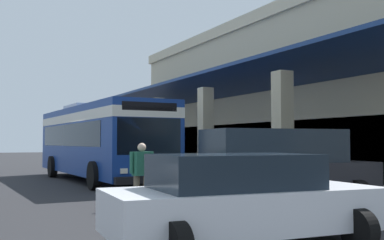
{
  "coord_description": "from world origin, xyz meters",
  "views": [
    {
      "loc": [
        18.56,
        -5.5,
        1.66
      ],
      "look_at": [
        2.74,
        2.53,
        2.49
      ],
      "focal_mm": 43.95,
      "sensor_mm": 36.0,
      "label": 1
    }
  ],
  "objects_px": {
    "transit_bus": "(98,138)",
    "pedestrian": "(142,171)",
    "parked_sedan_white": "(242,199)",
    "potted_palm": "(168,159)",
    "parked_suv_charcoal": "(275,168)"
  },
  "relations": [
    {
      "from": "parked_sedan_white",
      "to": "potted_palm",
      "type": "height_order",
      "value": "potted_palm"
    },
    {
      "from": "transit_bus",
      "to": "pedestrian",
      "type": "relative_size",
      "value": 6.89
    },
    {
      "from": "parked_sedan_white",
      "to": "parked_suv_charcoal",
      "type": "height_order",
      "value": "parked_suv_charcoal"
    },
    {
      "from": "transit_bus",
      "to": "parked_sedan_white",
      "type": "bearing_deg",
      "value": -6.07
    },
    {
      "from": "potted_palm",
      "to": "parked_suv_charcoal",
      "type": "bearing_deg",
      "value": -12.76
    },
    {
      "from": "pedestrian",
      "to": "potted_palm",
      "type": "distance_m",
      "value": 12.51
    },
    {
      "from": "parked_sedan_white",
      "to": "potted_palm",
      "type": "relative_size",
      "value": 1.44
    },
    {
      "from": "parked_sedan_white",
      "to": "parked_suv_charcoal",
      "type": "relative_size",
      "value": 0.9
    },
    {
      "from": "parked_suv_charcoal",
      "to": "pedestrian",
      "type": "height_order",
      "value": "parked_suv_charcoal"
    },
    {
      "from": "transit_bus",
      "to": "pedestrian",
      "type": "height_order",
      "value": "transit_bus"
    },
    {
      "from": "parked_sedan_white",
      "to": "potted_palm",
      "type": "xyz_separation_m",
      "value": [
        -16.09,
        5.91,
        0.01
      ]
    },
    {
      "from": "potted_palm",
      "to": "pedestrian",
      "type": "bearing_deg",
      "value": -27.19
    },
    {
      "from": "transit_bus",
      "to": "parked_sedan_white",
      "type": "xyz_separation_m",
      "value": [
        13.43,
        -1.43,
        -1.1
      ]
    },
    {
      "from": "transit_bus",
      "to": "potted_palm",
      "type": "xyz_separation_m",
      "value": [
        -2.66,
        4.48,
        -1.09
      ]
    },
    {
      "from": "transit_bus",
      "to": "potted_palm",
      "type": "bearing_deg",
      "value": 120.71
    }
  ]
}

